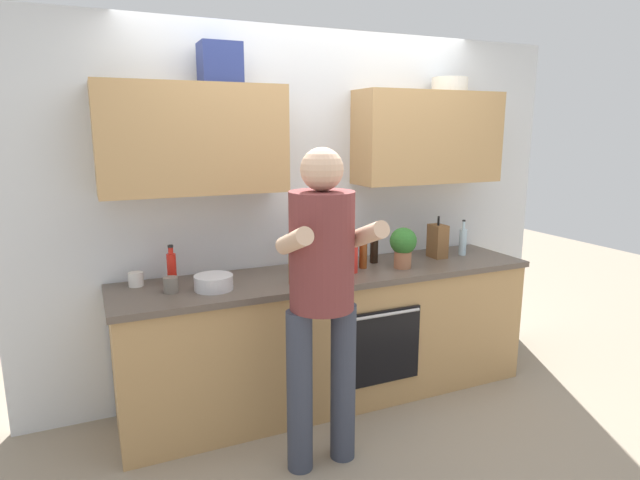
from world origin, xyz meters
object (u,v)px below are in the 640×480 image
bottle_hotsauce (172,268)px  bottle_syrup (293,268)px  person_standing (322,285)px  bottle_soda (300,257)px  bottle_water (463,241)px  cup_coffee (136,279)px  potted_herb (403,245)px  bottle_soy (374,248)px  cup_stoneware (171,285)px  mixing_bowl (214,282)px  bottle_vinegar (363,253)px  grocery_bag_crisps (334,257)px  knife_block (438,241)px

bottle_hotsauce → bottle_syrup: size_ratio=1.03×
person_standing → bottle_soda: (0.15, 0.68, -0.02)m
bottle_water → cup_coffee: 2.34m
bottle_water → potted_herb: bearing=-167.5°
bottle_soy → cup_stoneware: bottle_soy is taller
bottle_water → mixing_bowl: bearing=-176.7°
bottle_syrup → bottle_water: 1.46m
person_standing → bottle_vinegar: person_standing is taller
person_standing → grocery_bag_crisps: (0.37, 0.64, -0.03)m
bottle_water → bottle_soda: size_ratio=0.91×
bottle_hotsauce → bottle_soda: size_ratio=0.85×
bottle_vinegar → cup_coffee: bearing=172.7°
person_standing → cup_coffee: bearing=135.0°
bottle_soda → knife_block: bearing=1.9°
bottle_water → cup_coffee: bearing=176.2°
bottle_soy → potted_herb: 0.24m
cup_stoneware → knife_block: bearing=2.4°
cup_coffee → mixing_bowl: bearing=-32.5°
cup_coffee → potted_herb: 1.74m
knife_block → cup_stoneware: bearing=-177.6°
bottle_hotsauce → cup_coffee: (-0.21, 0.06, -0.06)m
bottle_water → knife_block: 0.22m
grocery_bag_crisps → cup_stoneware: bearing=179.8°
mixing_bowl → potted_herb: size_ratio=0.82×
person_standing → bottle_soy: (0.75, 0.77, -0.03)m
cup_coffee → grocery_bag_crisps: grocery_bag_crisps is taller
bottle_water → cup_stoneware: size_ratio=2.94×
grocery_bag_crisps → cup_coffee: bearing=169.8°
bottle_syrup → bottle_vinegar: bearing=15.5°
bottle_vinegar → potted_herb: (0.25, -0.10, 0.06)m
bottle_hotsauce → cup_stoneware: bottle_hotsauce is taller
bottle_syrup → grocery_bag_crisps: size_ratio=0.94×
potted_herb → person_standing: bearing=-146.7°
person_standing → cup_stoneware: (-0.68, 0.64, -0.09)m
cup_stoneware → knife_block: (1.94, 0.08, 0.08)m
person_standing → cup_coffee: 1.21m
bottle_hotsauce → grocery_bag_crisps: bottle_hotsauce is taller
person_standing → bottle_soda: person_standing is taller
bottle_hotsauce → cup_stoneware: bearing=-101.6°
person_standing → cup_coffee: (-0.85, 0.85, -0.09)m
bottle_soda → cup_coffee: size_ratio=3.29×
bottle_water → grocery_bag_crisps: bottle_water is taller
bottle_syrup → grocery_bag_crisps: bearing=20.6°
bottle_water → knife_block: bearing=175.5°
bottle_syrup → cup_stoneware: bearing=169.6°
bottle_soda → potted_herb: 0.72m
bottle_soda → cup_coffee: 1.02m
bottle_vinegar → knife_block: size_ratio=0.80×
bottle_syrup → cup_stoneware: 0.73m
cup_stoneware → bottle_soy: bearing=5.2°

